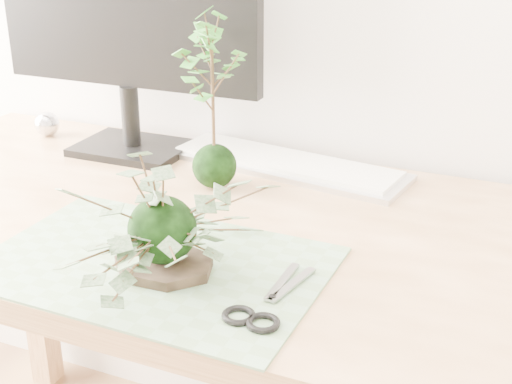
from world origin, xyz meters
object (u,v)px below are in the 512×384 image
at_px(ivy_kokedama, 161,200).
at_px(maple_kokedama, 212,58).
at_px(keyboard, 286,164).
at_px(monitor, 126,10).
at_px(desk, 249,271).

xyz_separation_m(ivy_kokedama, maple_kokedama, (-0.08, 0.32, 0.13)).
height_order(ivy_kokedama, keyboard, ivy_kokedama).
height_order(ivy_kokedama, maple_kokedama, maple_kokedama).
relative_size(maple_kokedama, monitor, 0.60).
distance_m(ivy_kokedama, maple_kokedama, 0.35).
bearing_deg(ivy_kokedama, maple_kokedama, 103.83).
height_order(desk, ivy_kokedama, ivy_kokedama).
bearing_deg(keyboard, desk, -73.97).
xyz_separation_m(ivy_kokedama, keyboard, (0.01, 0.46, -0.10)).
relative_size(desk, maple_kokedama, 4.69).
height_order(ivy_kokedama, monitor, monitor).
bearing_deg(keyboard, monitor, -166.99).
bearing_deg(maple_kokedama, ivy_kokedama, -76.17).
bearing_deg(maple_kokedama, keyboard, 59.27).
height_order(desk, maple_kokedama, maple_kokedama).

